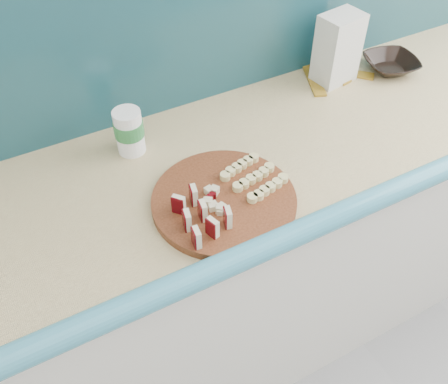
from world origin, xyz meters
name	(u,v)px	position (x,y,z in m)	size (l,w,h in m)	color
kitchen_counter	(264,246)	(0.10, 1.50, 0.46)	(2.20, 0.63, 0.91)	silver
backsplash	(223,13)	(0.10, 1.79, 1.16)	(2.20, 0.02, 0.50)	teal
cutting_board	(224,201)	(-0.13, 1.36, 0.92)	(0.35, 0.35, 0.02)	#431F0E
apple_wedges	(200,216)	(-0.21, 1.32, 0.96)	(0.11, 0.15, 0.05)	beige
apple_chunks	(217,200)	(-0.15, 1.36, 0.94)	(0.05, 0.06, 0.02)	beige
banana_slices	(254,177)	(-0.03, 1.38, 0.94)	(0.15, 0.15, 0.02)	#D6C882
brown_bowl	(391,64)	(0.63, 1.63, 0.93)	(0.17, 0.17, 0.04)	black
flour_bag	(338,49)	(0.44, 1.68, 1.02)	(0.13, 0.09, 0.22)	silver
canister	(129,131)	(-0.25, 1.65, 0.98)	(0.08, 0.08, 0.13)	white
banana_peel	(329,75)	(0.44, 1.70, 0.91)	(0.24, 0.20, 0.01)	#B79023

